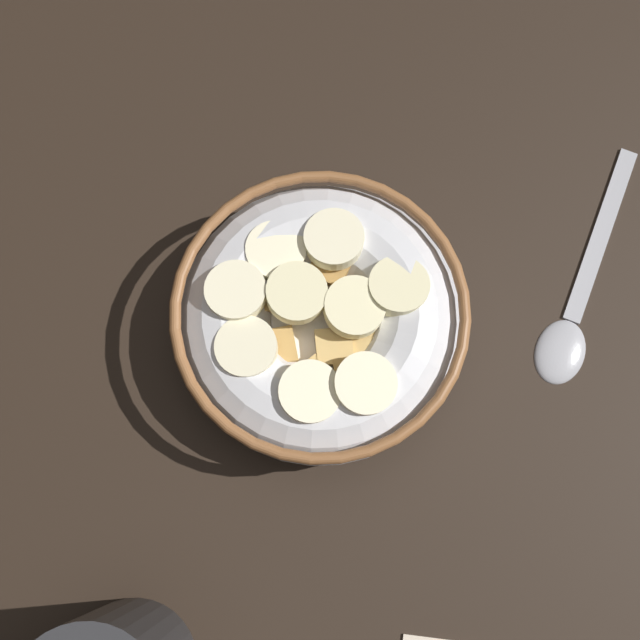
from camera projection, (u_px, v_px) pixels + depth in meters
The scene contains 3 objects.
ground_plane at pixel (320, 336), 45.44cm from camera, with size 103.85×103.85×2.00cm, color black.
cereal_bowl at pixel (319, 321), 41.66cm from camera, with size 15.21×15.21×5.59cm.
spoon at pixel (575, 312), 44.41cm from camera, with size 9.05×13.89×0.80cm.
Camera 1 is at (1.27, 9.53, 43.42)cm, focal length 44.52 mm.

